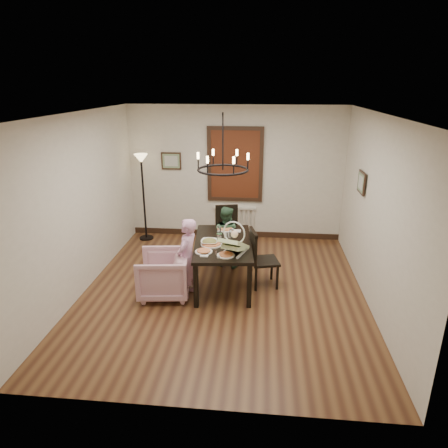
% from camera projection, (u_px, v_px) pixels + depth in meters
% --- Properties ---
extents(room_shell, '(4.51, 5.00, 2.81)m').
position_uv_depth(room_shell, '(225.00, 202.00, 6.38)').
color(room_shell, brown).
rests_on(room_shell, ground).
extents(dining_table, '(1.06, 1.70, 0.76)m').
position_uv_depth(dining_table, '(223.00, 247.00, 6.53)').
color(dining_table, black).
rests_on(dining_table, room_shell).
extents(chair_far, '(0.52, 0.52, 0.99)m').
position_uv_depth(chair_far, '(228.00, 232.00, 7.66)').
color(chair_far, black).
rests_on(chair_far, room_shell).
extents(chair_right, '(0.53, 0.53, 0.99)m').
position_uv_depth(chair_right, '(265.00, 258.00, 6.54)').
color(chair_right, black).
rests_on(chair_right, room_shell).
extents(armchair, '(0.88, 0.86, 0.72)m').
position_uv_depth(armchair, '(164.00, 274.00, 6.28)').
color(armchair, '#C798A9').
rests_on(armchair, room_shell).
extents(elderly_woman, '(0.35, 0.44, 1.06)m').
position_uv_depth(elderly_woman, '(188.00, 265.00, 6.21)').
color(elderly_woman, '#D294B9').
rests_on(elderly_woman, room_shell).
extents(seated_man, '(0.54, 0.47, 0.94)m').
position_uv_depth(seated_man, '(225.00, 241.00, 7.29)').
color(seated_man, '#365A3D').
rests_on(seated_man, room_shell).
extents(baby_bouncer, '(0.53, 0.62, 0.34)m').
position_uv_depth(baby_bouncer, '(234.00, 243.00, 6.02)').
color(baby_bouncer, beige).
rests_on(baby_bouncer, dining_table).
extents(salad_bowl, '(0.33, 0.33, 0.08)m').
position_uv_depth(salad_bowl, '(209.00, 242.00, 6.38)').
color(salad_bowl, white).
rests_on(salad_bowl, dining_table).
extents(pizza_platter, '(0.34, 0.34, 0.04)m').
position_uv_depth(pizza_platter, '(211.00, 244.00, 6.36)').
color(pizza_platter, tan).
rests_on(pizza_platter, dining_table).
extents(drinking_glass, '(0.07, 0.07, 0.14)m').
position_uv_depth(drinking_glass, '(219.00, 240.00, 6.39)').
color(drinking_glass, silver).
rests_on(drinking_glass, dining_table).
extents(window_blinds, '(1.00, 0.03, 1.40)m').
position_uv_depth(window_blinds, '(235.00, 165.00, 8.27)').
color(window_blinds, '#612613').
rests_on(window_blinds, room_shell).
extents(radiator, '(0.92, 0.12, 0.62)m').
position_uv_depth(radiator, '(235.00, 221.00, 8.71)').
color(radiator, silver).
rests_on(radiator, room_shell).
extents(picture_back, '(0.42, 0.03, 0.36)m').
position_uv_depth(picture_back, '(171.00, 161.00, 8.39)').
color(picture_back, black).
rests_on(picture_back, room_shell).
extents(picture_right, '(0.03, 0.42, 0.36)m').
position_uv_depth(picture_right, '(362.00, 182.00, 6.59)').
color(picture_right, black).
rests_on(picture_right, room_shell).
extents(floor_lamp, '(0.30, 0.30, 1.80)m').
position_uv_depth(floor_lamp, '(144.00, 199.00, 8.39)').
color(floor_lamp, black).
rests_on(floor_lamp, room_shell).
extents(chandelier, '(0.80, 0.80, 0.04)m').
position_uv_depth(chandelier, '(223.00, 170.00, 6.10)').
color(chandelier, black).
rests_on(chandelier, room_shell).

